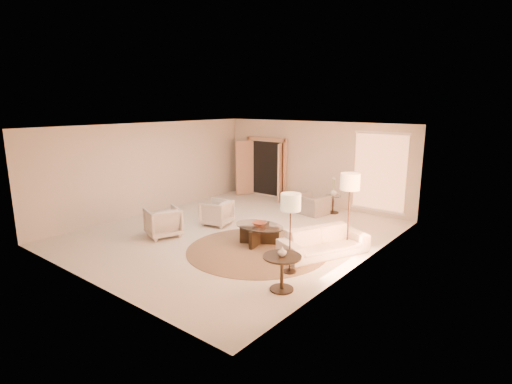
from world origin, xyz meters
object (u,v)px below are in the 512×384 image
Objects in this scene: sofa at (324,242)px; end_table at (282,267)px; bowl at (259,224)px; armchair_right at (163,221)px; coffee_table at (259,232)px; accent_chair at (311,201)px; end_vase at (282,252)px; floor_lamp_near at (350,185)px; floor_lamp_far at (291,206)px; side_table at (333,202)px; side_vase at (333,192)px; armchair_left at (217,211)px.

end_table is at bearing -148.26° from sofa.
sofa is 1.63m from bowl.
armchair_right reaches higher than coffee_table.
accent_chair is at bearing 115.15° from end_table.
accent_chair reaches higher than coffee_table.
end_vase reaches higher than end_table.
armchair_right is 4.79m from floor_lamp_near.
floor_lamp_far is at bearing 113.63° from end_vase.
end_vase is (-0.01, -2.65, -0.80)m from floor_lamp_near.
sofa is at bearing 87.74° from floor_lamp_far.
side_table is at bearing 108.49° from end_table.
armchair_right is 0.45× the size of floor_lamp_near.
bowl is (-1.57, -0.36, 0.21)m from sofa.
armchair_right is 4.22m from end_vase.
accent_chair reaches higher than side_vase.
floor_lamp_near is 10.50× the size of end_vase.
side_vase is at bearing 108.49° from end_table.
coffee_table is at bearing 108.32° from accent_chair.
bowl is at bearing -90.84° from side_vase.
side_table reaches higher than coffee_table.
floor_lamp_far is (-0.34, -1.91, -0.15)m from floor_lamp_near.
floor_lamp_far is 9.49× the size of end_vase.
end_table is 5.65m from side_table.
end_vase is at bearing -66.37° from floor_lamp_far.
end_vase is at bearing -71.51° from side_vase.
side_vase is (-1.79, 5.36, -0.08)m from end_vase.
floor_lamp_far is at bearing 113.63° from end_table.
coffee_table is (2.31, 1.08, -0.12)m from armchair_right.
armchair_left is at bearing 71.03° from accent_chair.
side_table is (0.48, 0.52, -0.07)m from accent_chair.
end_table is at bearing -71.51° from side_table.
floor_lamp_near is at bearing -1.09° from sofa.
end_vase is (1.79, -5.36, 0.41)m from side_table.
floor_lamp_far is 7.35× the size of side_vase.
sofa is at bearing 97.60° from end_vase.
end_vase is at bearing -42.44° from coffee_table.
accent_chair is 3.36m from floor_lamp_near.
armchair_right is 5.31m from side_table.
sofa is 2.67× the size of armchair_left.
armchair_right is 0.50× the size of floor_lamp_far.
side_table is (0.05, 3.67, 0.04)m from coffee_table.
floor_lamp_far is at bearing -72.37° from side_vase.
coffee_table is at bearing 61.92° from armchair_left.
sofa is 1.42m from floor_lamp_near.
floor_lamp_near reaches higher than end_table.
coffee_table is 1.02× the size of floor_lamp_far.
accent_chair is at bearing 59.74° from sofa.
sofa is 4.15m from armchair_right.
accent_chair is 0.57× the size of floor_lamp_far.
sofa is 1.22× the size of coffee_table.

